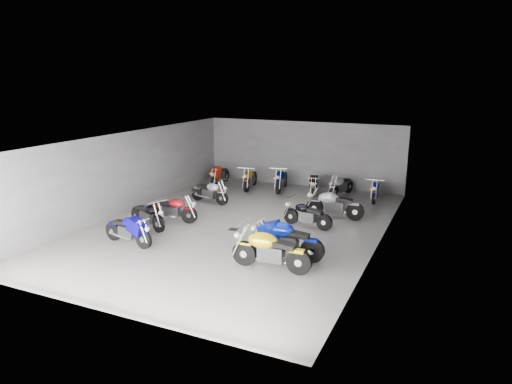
# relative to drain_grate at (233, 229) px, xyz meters

# --- Properties ---
(ground) EXTENTS (14.00, 14.00, 0.00)m
(ground) POSITION_rel_drain_grate_xyz_m (0.00, 0.50, -0.01)
(ground) COLOR gray
(ground) RESTS_ON ground
(wall_back) EXTENTS (10.00, 0.10, 3.20)m
(wall_back) POSITION_rel_drain_grate_xyz_m (0.00, 7.50, 1.59)
(wall_back) COLOR gray
(wall_back) RESTS_ON ground
(wall_left) EXTENTS (0.10, 14.00, 3.20)m
(wall_left) POSITION_rel_drain_grate_xyz_m (-5.00, 0.50, 1.59)
(wall_left) COLOR gray
(wall_left) RESTS_ON ground
(wall_right) EXTENTS (0.10, 14.00, 3.20)m
(wall_right) POSITION_rel_drain_grate_xyz_m (5.00, 0.50, 1.59)
(wall_right) COLOR gray
(wall_right) RESTS_ON ground
(ceiling) EXTENTS (10.00, 14.00, 0.04)m
(ceiling) POSITION_rel_drain_grate_xyz_m (0.00, 0.50, 3.21)
(ceiling) COLOR black
(ceiling) RESTS_ON wall_back
(drain_grate) EXTENTS (0.32, 0.32, 0.01)m
(drain_grate) POSITION_rel_drain_grate_xyz_m (0.00, 0.00, 0.00)
(drain_grate) COLOR black
(drain_grate) RESTS_ON ground
(motorcycle_left_b) EXTENTS (2.06, 0.52, 0.91)m
(motorcycle_left_b) POSITION_rel_drain_grate_xyz_m (-2.42, -2.73, 0.49)
(motorcycle_left_b) COLOR black
(motorcycle_left_b) RESTS_ON ground
(motorcycle_left_c) EXTENTS (1.95, 0.85, 0.90)m
(motorcycle_left_c) POSITION_rel_drain_grate_xyz_m (-2.88, -1.12, 0.48)
(motorcycle_left_c) COLOR black
(motorcycle_left_c) RESTS_ON ground
(motorcycle_left_d) EXTENTS (2.05, 0.53, 0.90)m
(motorcycle_left_d) POSITION_rel_drain_grate_xyz_m (-2.50, -0.15, 0.49)
(motorcycle_left_d) COLOR black
(motorcycle_left_d) RESTS_ON ground
(motorcycle_left_f) EXTENTS (2.01, 0.55, 0.89)m
(motorcycle_left_f) POSITION_rel_drain_grate_xyz_m (-2.57, 2.77, 0.48)
(motorcycle_left_f) COLOR black
(motorcycle_left_f) RESTS_ON ground
(motorcycle_right_b) EXTENTS (2.38, 0.48, 1.05)m
(motorcycle_right_b) POSITION_rel_drain_grate_xyz_m (2.54, -2.67, 0.56)
(motorcycle_right_b) COLOR black
(motorcycle_right_b) RESTS_ON ground
(motorcycle_right_c) EXTENTS (2.38, 0.47, 1.04)m
(motorcycle_right_c) POSITION_rel_drain_grate_xyz_m (2.62, -1.68, 0.56)
(motorcycle_right_c) COLOR black
(motorcycle_right_c) RESTS_ON ground
(motorcycle_right_e) EXTENTS (1.94, 0.49, 0.85)m
(motorcycle_right_e) POSITION_rel_drain_grate_xyz_m (2.30, 1.38, 0.46)
(motorcycle_right_e) COLOR black
(motorcycle_right_e) RESTS_ON ground
(motorcycle_right_f) EXTENTS (2.27, 0.49, 1.00)m
(motorcycle_right_f) POSITION_rel_drain_grate_xyz_m (2.91, 2.82, 0.54)
(motorcycle_right_f) COLOR black
(motorcycle_right_f) RESTS_ON ground
(motorcycle_back_a) EXTENTS (0.46, 2.09, 0.92)m
(motorcycle_back_a) POSITION_rel_drain_grate_xyz_m (-3.84, 5.97, 0.49)
(motorcycle_back_a) COLOR black
(motorcycle_back_a) RESTS_ON ground
(motorcycle_back_b) EXTENTS (0.58, 2.14, 0.94)m
(motorcycle_back_b) POSITION_rel_drain_grate_xyz_m (-2.05, 5.78, 0.51)
(motorcycle_back_b) COLOR black
(motorcycle_back_b) RESTS_ON ground
(motorcycle_back_c) EXTENTS (0.60, 2.22, 0.98)m
(motorcycle_back_c) POSITION_rel_drain_grate_xyz_m (-0.57, 6.14, 0.53)
(motorcycle_back_c) COLOR black
(motorcycle_back_c) RESTS_ON ground
(motorcycle_back_d) EXTENTS (0.59, 1.95, 0.87)m
(motorcycle_back_d) POSITION_rel_drain_grate_xyz_m (1.09, 6.14, 0.47)
(motorcycle_back_d) COLOR black
(motorcycle_back_d) RESTS_ON ground
(motorcycle_back_e) EXTENTS (0.65, 2.02, 0.90)m
(motorcycle_back_e) POSITION_rel_drain_grate_xyz_m (2.32, 6.25, 0.49)
(motorcycle_back_e) COLOR black
(motorcycle_back_e) RESTS_ON ground
(motorcycle_back_f) EXTENTS (0.43, 1.99, 0.87)m
(motorcycle_back_f) POSITION_rel_drain_grate_xyz_m (3.90, 6.11, 0.47)
(motorcycle_back_f) COLOR black
(motorcycle_back_f) RESTS_ON ground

